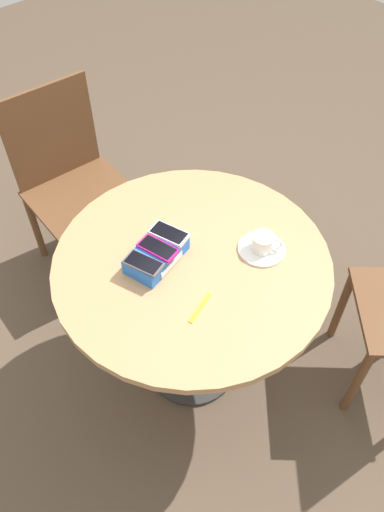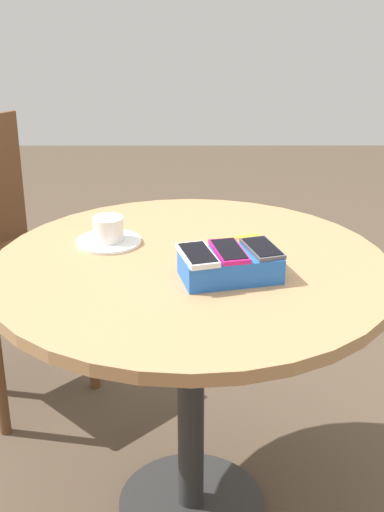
% 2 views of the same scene
% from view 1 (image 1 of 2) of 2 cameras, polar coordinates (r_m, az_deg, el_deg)
% --- Properties ---
extents(ground_plane, '(8.00, 8.00, 0.00)m').
position_cam_1_polar(ground_plane, '(2.32, 0.00, -12.31)').
color(ground_plane, brown).
extents(round_table, '(0.96, 0.96, 0.74)m').
position_cam_1_polar(round_table, '(1.80, 0.00, -2.84)').
color(round_table, '#2D2D2D').
rests_on(round_table, ground_plane).
extents(phone_box, '(0.24, 0.17, 0.06)m').
position_cam_1_polar(phone_box, '(1.69, -4.07, 0.15)').
color(phone_box, blue).
rests_on(phone_box, round_table).
extents(phone_gray, '(0.10, 0.14, 0.01)m').
position_cam_1_polar(phone_gray, '(1.63, -5.59, -0.82)').
color(phone_gray, '#515156').
rests_on(phone_gray, phone_box).
extents(phone_magenta, '(0.09, 0.15, 0.01)m').
position_cam_1_polar(phone_magenta, '(1.66, -3.94, 0.91)').
color(phone_magenta, '#D11975').
rests_on(phone_magenta, phone_box).
extents(phone_white, '(0.10, 0.15, 0.01)m').
position_cam_1_polar(phone_white, '(1.71, -2.65, 2.58)').
color(phone_white, silver).
rests_on(phone_white, phone_box).
extents(saucer, '(0.17, 0.17, 0.01)m').
position_cam_1_polar(saucer, '(1.76, 7.95, 0.80)').
color(saucer, white).
rests_on(saucer, round_table).
extents(coffee_cup, '(0.08, 0.10, 0.06)m').
position_cam_1_polar(coffee_cup, '(1.73, 8.15, 1.57)').
color(coffee_cup, white).
rests_on(coffee_cup, saucer).
extents(lanyard_strap, '(0.13, 0.05, 0.00)m').
position_cam_1_polar(lanyard_strap, '(1.59, 0.94, -5.93)').
color(lanyard_strap, yellow).
rests_on(lanyard_strap, round_table).
extents(chair_far_side, '(0.49, 0.49, 0.92)m').
position_cam_1_polar(chair_far_side, '(2.46, -13.31, 8.08)').
color(chair_far_side, brown).
rests_on(chair_far_side, ground_plane).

